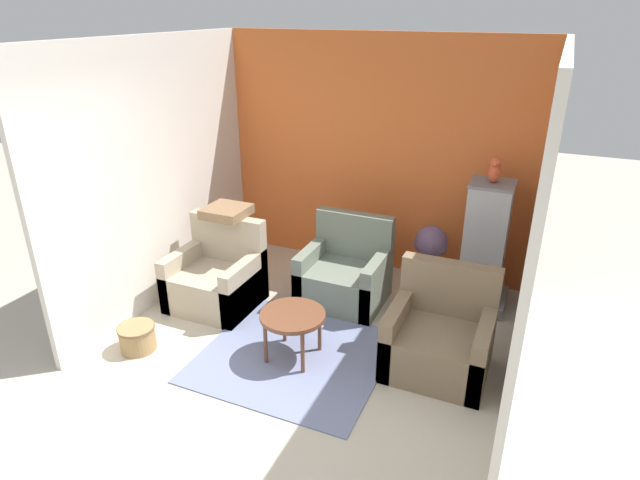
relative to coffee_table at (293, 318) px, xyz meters
name	(u,v)px	position (x,y,z in m)	size (l,w,h in m)	color
ground_plane	(237,431)	(0.02, -1.01, -0.41)	(20.00, 20.00, 0.00)	beige
wall_back_accent	(376,157)	(0.02, 2.16, 0.95)	(3.75, 0.06, 2.72)	orange
wall_left	(157,175)	(-1.82, 0.56, 0.95)	(0.06, 3.15, 2.72)	silver
wall_right	(537,230)	(1.86, 0.56, 0.95)	(0.06, 3.15, 2.72)	silver
area_rug	(294,356)	(0.00, 0.00, -0.40)	(1.64, 1.55, 0.01)	slate
coffee_table	(293,318)	(0.00, 0.00, 0.00)	(0.59, 0.59, 0.46)	brown
armchair_left	(217,279)	(-1.17, 0.54, -0.12)	(0.87, 0.78, 0.92)	tan
armchair_right	(439,339)	(1.24, 0.38, -0.12)	(0.87, 0.78, 0.92)	#7A664C
armchair_middle	(345,276)	(0.05, 1.17, -0.12)	(0.87, 0.78, 0.92)	slate
birdcage	(484,249)	(1.40, 1.68, 0.23)	(0.58, 0.58, 1.37)	slate
parrot	(495,170)	(1.40, 1.68, 1.08)	(0.12, 0.22, 0.27)	#D14C2D
potted_plant	(430,252)	(0.83, 1.73, 0.07)	(0.38, 0.35, 0.79)	brown
wicker_basket	(137,337)	(-1.39, -0.48, -0.28)	(0.34, 0.34, 0.25)	#A37F51
throw_pillow	(227,212)	(-1.17, 0.82, 0.56)	(0.43, 0.43, 0.10)	#846647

